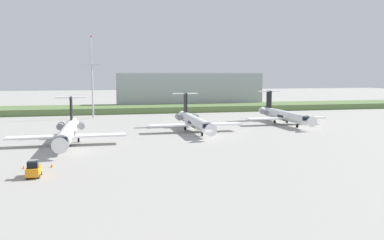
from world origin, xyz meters
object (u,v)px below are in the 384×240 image
(safety_cone_front_marker, at_px, (24,167))
(baggage_tug, at_px, (34,170))
(safety_cone_mid_marker, at_px, (52,165))
(regional_jet_second, at_px, (194,121))
(antenna_mast, at_px, (92,85))
(regional_jet_third, at_px, (284,115))
(regional_jet_nearest, at_px, (68,132))

(safety_cone_front_marker, bearing_deg, baggage_tug, -67.16)
(safety_cone_mid_marker, bearing_deg, regional_jet_second, 47.37)
(baggage_tug, relative_size, safety_cone_mid_marker, 5.82)
(antenna_mast, height_order, safety_cone_mid_marker, antenna_mast)
(regional_jet_second, distance_m, baggage_tug, 49.11)
(regional_jet_third, xyz_separation_m, safety_cone_front_marker, (-61.61, -40.66, -2.26))
(regional_jet_nearest, bearing_deg, baggage_tug, -95.35)
(regional_jet_nearest, bearing_deg, safety_cone_front_marker, -102.94)
(regional_jet_second, bearing_deg, baggage_tug, -129.66)
(antenna_mast, bearing_deg, baggage_tug, -94.93)
(regional_jet_second, distance_m, safety_cone_front_marker, 46.73)
(regional_jet_second, bearing_deg, antenna_mast, 125.45)
(regional_jet_third, relative_size, safety_cone_front_marker, 56.36)
(regional_jet_third, bearing_deg, regional_jet_second, -163.57)
(regional_jet_nearest, distance_m, regional_jet_third, 60.41)
(antenna_mast, bearing_deg, regional_jet_second, -54.55)
(regional_jet_third, bearing_deg, safety_cone_front_marker, -146.58)
(baggage_tug, xyz_separation_m, safety_cone_front_marker, (-2.27, 5.39, -0.73))
(regional_jet_third, height_order, safety_cone_mid_marker, regional_jet_third)
(regional_jet_nearest, height_order, regional_jet_second, same)
(regional_jet_third, distance_m, safety_cone_front_marker, 73.85)
(regional_jet_second, bearing_deg, safety_cone_front_marker, -136.04)
(baggage_tug, distance_m, safety_cone_front_marker, 5.90)
(regional_jet_nearest, relative_size, regional_jet_second, 1.00)
(regional_jet_second, relative_size, regional_jet_third, 1.00)
(regional_jet_nearest, xyz_separation_m, baggage_tug, (-2.42, -25.81, -1.53))
(safety_cone_front_marker, bearing_deg, regional_jet_second, 43.96)
(baggage_tug, distance_m, safety_cone_mid_marker, 5.87)
(regional_jet_third, relative_size, safety_cone_mid_marker, 56.36)
(regional_jet_nearest, height_order, safety_cone_mid_marker, regional_jet_nearest)
(regional_jet_third, height_order, baggage_tug, regional_jet_third)
(regional_jet_nearest, height_order, baggage_tug, regional_jet_nearest)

